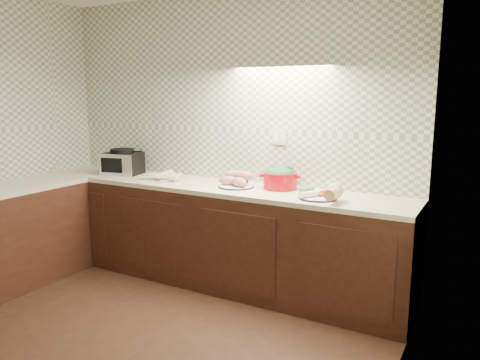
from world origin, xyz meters
The scene contains 8 objects.
room centered at (0.00, 0.00, 1.63)m, with size 3.60×3.60×2.60m.
counter centered at (-0.68, 0.68, 0.45)m, with size 3.60×3.60×0.90m.
toaster_oven centered at (-1.05, 1.52, 1.02)m, with size 0.41×0.35×0.26m.
parsnip_pile centered at (-0.48, 1.48, 0.93)m, with size 0.40×0.40×0.08m.
sweet_potato_plate centered at (0.28, 1.51, 0.95)m, with size 0.32×0.31×0.14m.
onion_bowl centered at (0.24, 1.62, 0.95)m, with size 0.16×0.16×0.12m.
dutch_oven centered at (0.64, 1.62, 1.00)m, with size 0.35×0.35×0.20m.
veg_plate centered at (1.11, 1.42, 0.95)m, with size 0.41×0.31×0.14m.
Camera 1 is at (2.25, -1.94, 1.70)m, focal length 35.00 mm.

